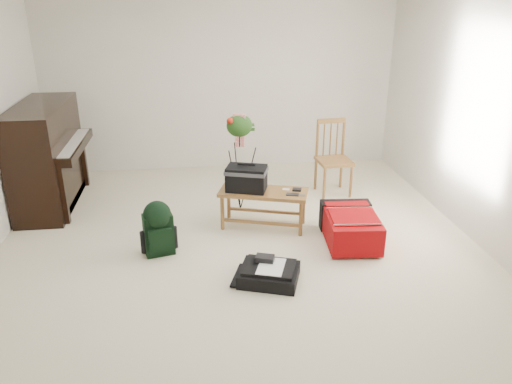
{
  "coord_description": "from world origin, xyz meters",
  "views": [
    {
      "loc": [
        -0.41,
        -4.42,
        2.53
      ],
      "look_at": [
        0.2,
        0.35,
        0.54
      ],
      "focal_mm": 35.0,
      "sensor_mm": 36.0,
      "label": 1
    }
  ],
  "objects": [
    {
      "name": "floor",
      "position": [
        0.0,
        0.0,
        0.0
      ],
      "size": [
        5.0,
        5.5,
        0.01
      ],
      "primitive_type": "cube",
      "color": "beige",
      "rests_on": "ground"
    },
    {
      "name": "green_backpack",
      "position": [
        -0.82,
        0.14,
        0.32
      ],
      "size": [
        0.32,
        0.3,
        0.57
      ],
      "rotation": [
        0.0,
        0.0,
        0.23
      ],
      "color": "black",
      "rests_on": "floor"
    },
    {
      "name": "red_suitcase",
      "position": [
        1.18,
        0.2,
        0.18
      ],
      "size": [
        0.59,
        0.82,
        0.33
      ],
      "rotation": [
        0.0,
        0.0,
        -0.08
      ],
      "color": "#A2060C",
      "rests_on": "floor"
    },
    {
      "name": "piano",
      "position": [
        -2.19,
        1.6,
        0.6
      ],
      "size": [
        0.71,
        1.5,
        1.25
      ],
      "color": "black",
      "rests_on": "floor"
    },
    {
      "name": "black_duffel",
      "position": [
        0.21,
        -0.51,
        0.08
      ],
      "size": [
        0.63,
        0.57,
        0.22
      ],
      "rotation": [
        0.0,
        0.0,
        -0.33
      ],
      "color": "black",
      "rests_on": "floor"
    },
    {
      "name": "wall_back",
      "position": [
        0.0,
        2.75,
        1.25
      ],
      "size": [
        5.0,
        0.04,
        2.5
      ],
      "primitive_type": "cube",
      "color": "silver",
      "rests_on": "floor"
    },
    {
      "name": "dining_chair",
      "position": [
        1.35,
        1.52,
        0.47
      ],
      "size": [
        0.45,
        0.45,
        0.96
      ],
      "rotation": [
        0.0,
        0.0,
        0.08
      ],
      "color": "olive",
      "rests_on": "floor"
    },
    {
      "name": "bench",
      "position": [
        0.19,
        0.62,
        0.53
      ],
      "size": [
        1.04,
        0.66,
        0.75
      ],
      "rotation": [
        0.0,
        0.0,
        -0.3
      ],
      "color": "olive",
      "rests_on": "floor"
    },
    {
      "name": "wall_right",
      "position": [
        2.5,
        0.0,
        1.25
      ],
      "size": [
        0.04,
        5.5,
        2.5
      ],
      "primitive_type": "cube",
      "color": "silver",
      "rests_on": "floor"
    },
    {
      "name": "flower_stand",
      "position": [
        0.1,
        1.13,
        0.59
      ],
      "size": [
        0.47,
        0.47,
        1.22
      ],
      "rotation": [
        0.0,
        0.0,
        -0.28
      ],
      "color": "black",
      "rests_on": "floor"
    }
  ]
}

